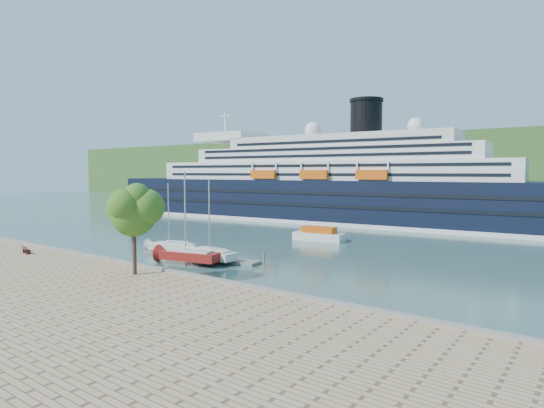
{
  "coord_description": "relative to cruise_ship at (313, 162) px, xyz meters",
  "views": [
    {
      "loc": [
        44.93,
        -29.58,
        10.82
      ],
      "look_at": [
        0.72,
        30.0,
        5.63
      ],
      "focal_mm": 30.0,
      "sensor_mm": 36.0,
      "label": 1
    }
  ],
  "objects": [
    {
      "name": "ground",
      "position": [
        8.15,
        -57.23,
        -13.02
      ],
      "size": [
        400.0,
        400.0,
        0.0
      ],
      "primitive_type": "plane",
      "color": "#305653",
      "rests_on": "ground"
    },
    {
      "name": "far_hillside",
      "position": [
        8.15,
        87.77,
        -1.02
      ],
      "size": [
        400.0,
        50.0,
        24.0
      ],
      "primitive_type": "cube",
      "color": "#345A24",
      "rests_on": "ground"
    },
    {
      "name": "quay_coping",
      "position": [
        8.15,
        -57.43,
        -11.87
      ],
      "size": [
        220.0,
        0.5,
        0.3
      ],
      "primitive_type": "cube",
      "color": "slate",
      "rests_on": "promenade"
    },
    {
      "name": "cruise_ship",
      "position": [
        0.0,
        0.0,
        0.0
      ],
      "size": [
        116.99,
        26.83,
        26.04
      ],
      "primitive_type": null,
      "rotation": [
        0.0,
        0.0,
        0.09
      ],
      "color": "black",
      "rests_on": "ground"
    },
    {
      "name": "park_bench",
      "position": [
        -3.13,
        -60.88,
        -11.52
      ],
      "size": [
        1.65,
        0.86,
        1.01
      ],
      "primitive_type": null,
      "rotation": [
        0.0,
        0.0,
        -0.14
      ],
      "color": "#4A2215",
      "rests_on": "promenade"
    },
    {
      "name": "promenade_tree",
      "position": [
        16.75,
        -60.04,
        -7.27
      ],
      "size": [
        5.74,
        5.74,
        9.5
      ],
      "primitive_type": null,
      "color": "#366B1C",
      "rests_on": "promenade"
    },
    {
      "name": "floating_pontoon",
      "position": [
        12.02,
        -46.95,
        -12.83
      ],
      "size": [
        17.46,
        3.94,
        0.39
      ],
      "primitive_type": null,
      "rotation": [
        0.0,
        0.0,
        0.11
      ],
      "color": "gray",
      "rests_on": "ground"
    },
    {
      "name": "sailboat_white_near",
      "position": [
        6.86,
        -46.78,
        -8.52
      ],
      "size": [
        7.23,
        3.78,
        8.99
      ],
      "primitive_type": null,
      "rotation": [
        0.0,
        0.0,
        0.28
      ],
      "color": "silver",
      "rests_on": "ground"
    },
    {
      "name": "sailboat_red",
      "position": [
        14.08,
        -50.41,
        -7.81
      ],
      "size": [
        8.36,
        3.96,
        10.41
      ],
      "primitive_type": null,
      "rotation": [
        0.0,
        0.0,
        0.22
      ],
      "color": "maroon",
      "rests_on": "ground"
    },
    {
      "name": "sailboat_white_far",
      "position": [
        15.16,
        -47.73,
        -8.24
      ],
      "size": [
        7.55,
        2.67,
        9.57
      ],
      "primitive_type": null,
      "rotation": [
        0.0,
        0.0,
        -0.08
      ],
      "color": "silver",
      "rests_on": "ground"
    },
    {
      "name": "tender_launch",
      "position": [
        16.51,
        -25.12,
        -11.9
      ],
      "size": [
        8.38,
        3.81,
        2.24
      ],
      "primitive_type": null,
      "rotation": [
        0.0,
        0.0,
        0.13
      ],
      "color": "#DC520C",
      "rests_on": "ground"
    }
  ]
}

